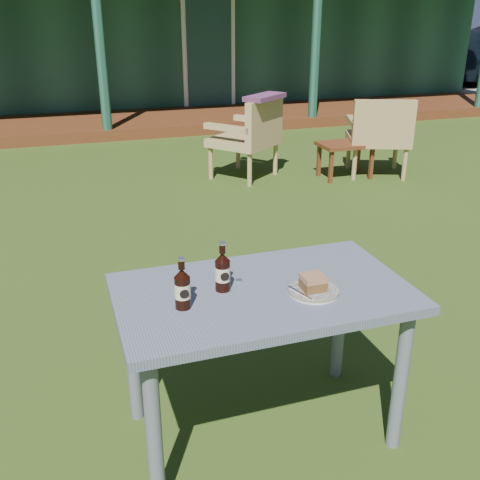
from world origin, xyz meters
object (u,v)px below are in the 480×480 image
object	(u,v)px
cafe_table	(263,311)
cake_slice	(313,282)
plate	(314,291)
cola_bottle_far	(182,288)
side_table	(346,148)
armchair_right	(380,133)
armchair_left	(250,134)
cola_bottle_near	(223,271)

from	to	relation	value
cafe_table	cake_slice	distance (m)	0.25
plate	cola_bottle_far	distance (m)	0.53
cake_slice	side_table	bearing A→B (deg)	59.61
armchair_right	cake_slice	bearing A→B (deg)	-125.00
plate	armchair_left	distance (m)	4.17
plate	cola_bottle_far	xyz separation A→B (m)	(-0.53, 0.05, 0.08)
plate	side_table	distance (m)	4.28
cola_bottle_far	side_table	size ratio (longest dim) A/B	0.35
side_table	cola_bottle_far	bearing A→B (deg)	-126.42
cake_slice	armchair_left	world-z (taller)	armchair_left
armchair_right	cola_bottle_near	bearing A→B (deg)	-129.51
armchair_right	side_table	bearing A→B (deg)	170.99
cafe_table	side_table	size ratio (longest dim) A/B	2.00
cafe_table	cake_slice	bearing A→B (deg)	-25.97
cafe_table	plate	distance (m)	0.23
side_table	armchair_right	bearing A→B (deg)	-9.01
cola_bottle_near	side_table	size ratio (longest dim) A/B	0.35
cafe_table	armchair_left	size ratio (longest dim) A/B	1.34
cola_bottle_far	side_table	distance (m)	4.53
cafe_table	cola_bottle_far	world-z (taller)	cola_bottle_far
cola_bottle_far	armchair_left	size ratio (longest dim) A/B	0.23
plate	cola_bottle_far	size ratio (longest dim) A/B	0.98
cafe_table	armchair_right	size ratio (longest dim) A/B	1.36
plate	side_table	world-z (taller)	plate
armchair_right	cafe_table	bearing A→B (deg)	-127.56
armchair_right	cola_bottle_far	bearing A→B (deg)	-130.55
cola_bottle_near	armchair_right	size ratio (longest dim) A/B	0.24
cola_bottle_far	armchair_left	distance (m)	4.30
cafe_table	side_table	xyz separation A→B (m)	(2.33, 3.58, -0.28)
plate	side_table	bearing A→B (deg)	59.67
cake_slice	side_table	distance (m)	4.28
cafe_table	armchair_left	world-z (taller)	armchair_left
cola_bottle_near	side_table	distance (m)	4.35
cafe_table	cola_bottle_far	bearing A→B (deg)	-172.42
cafe_table	armchair_right	bearing A→B (deg)	52.44
cafe_table	cola_bottle_far	distance (m)	0.39
armchair_right	plate	bearing A→B (deg)	-124.94
cake_slice	armchair_right	world-z (taller)	armchair_right
cola_bottle_near	armchair_right	distance (m)	4.52
armchair_left	cola_bottle_near	bearing A→B (deg)	-110.87
cola_bottle_near	armchair_right	bearing A→B (deg)	50.49
plate	cola_bottle_near	bearing A→B (deg)	157.58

